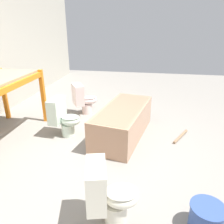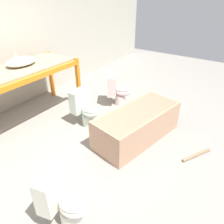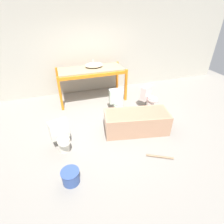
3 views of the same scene
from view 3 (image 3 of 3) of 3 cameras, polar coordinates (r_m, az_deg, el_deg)
name	(u,v)px [view 3 (image 3 of 3)]	position (r m, az deg, el deg)	size (l,w,h in m)	color
ground_plane	(109,123)	(4.80, -0.99, -3.53)	(12.00, 12.00, 0.00)	gray
warehouse_wall_rear	(88,45)	(6.24, -7.74, 20.82)	(10.80, 0.08, 3.20)	#B2AD9E
shelving_rack	(91,73)	(5.68, -6.87, 12.58)	(2.13, 0.92, 1.06)	orange
sink_basin	(94,65)	(5.72, -5.91, 15.00)	(0.56, 0.41, 0.23)	silver
bathtub_main	(137,121)	(4.40, 8.00, -2.80)	(1.67, 0.95, 0.53)	tan
toilet_near	(149,97)	(5.48, 11.95, 4.81)	(0.55, 0.61, 0.68)	silver
toilet_far	(117,101)	(5.13, 1.63, 3.58)	(0.41, 0.53, 0.68)	silver
toilet_extra	(61,136)	(3.97, -16.23, -7.59)	(0.45, 0.57, 0.68)	silver
bucket_white	(71,176)	(3.44, -13.35, -19.79)	(0.34, 0.34, 0.28)	#334C8C
loose_pipe	(160,157)	(3.97, 15.35, -13.89)	(0.52, 0.30, 0.04)	#8C6B4C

